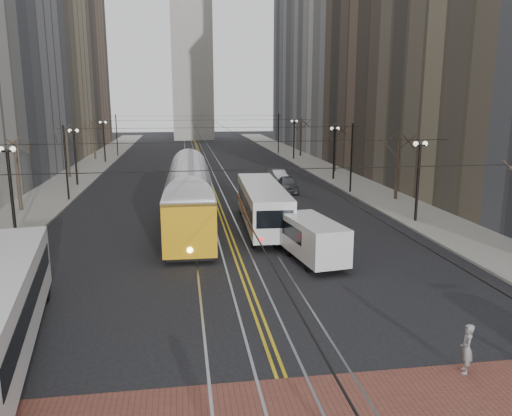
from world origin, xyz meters
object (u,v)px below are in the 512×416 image
object	(u,v)px
rear_bus	(263,207)
sedan_silver	(278,176)
pedestrian_b	(467,349)
cargo_van	(313,241)
streetcar	(190,203)
sedan_grey	(288,184)

from	to	relation	value
rear_bus	sedan_silver	distance (m)	20.58
pedestrian_b	cargo_van	bearing A→B (deg)	-147.34
rear_bus	streetcar	bearing A→B (deg)	176.98
sedan_grey	sedan_silver	xyz separation A→B (m)	(0.26, 6.21, -0.09)
streetcar	pedestrian_b	xyz separation A→B (m)	(8.47, -19.90, -1.01)
sedan_grey	pedestrian_b	bearing A→B (deg)	-85.24
cargo_van	sedan_silver	world-z (taller)	cargo_van
cargo_van	sedan_silver	bearing A→B (deg)	74.44
sedan_grey	pedestrian_b	size ratio (longest dim) A/B	2.67
rear_bus	cargo_van	size ratio (longest dim) A/B	2.18
cargo_van	pedestrian_b	size ratio (longest dim) A/B	3.20
sedan_silver	pedestrian_b	size ratio (longest dim) A/B	2.43
cargo_van	sedan_grey	bearing A→B (deg)	73.09
streetcar	sedan_silver	bearing A→B (deg)	64.11
sedan_grey	pedestrian_b	xyz separation A→B (m)	(-1.21, -33.19, 0.09)
rear_bus	sedan_grey	bearing A→B (deg)	73.29
pedestrian_b	streetcar	bearing A→B (deg)	-133.76
sedan_grey	sedan_silver	distance (m)	6.22
rear_bus	sedan_grey	xyz separation A→B (m)	(4.71, 13.74, -0.76)
rear_bus	pedestrian_b	world-z (taller)	rear_bus
sedan_grey	pedestrian_b	distance (m)	33.21
streetcar	rear_bus	size ratio (longest dim) A/B	1.36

